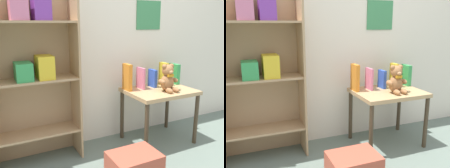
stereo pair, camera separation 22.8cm
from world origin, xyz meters
TOP-DOWN VIEW (x-y plane):
  - wall_back at (0.00, 1.48)m, footprint 4.80×0.07m
  - bookshelf_side at (-0.94, 1.33)m, footprint 0.72×0.28m
  - display_table at (0.23, 1.13)m, footprint 0.66×0.51m
  - teddy_bear at (0.27, 1.05)m, footprint 0.20×0.19m
  - book_standing_orange at (-0.07, 1.25)m, footprint 0.04×0.13m
  - book_standing_pink at (0.08, 1.24)m, footprint 0.03×0.13m
  - book_standing_blue at (0.23, 1.25)m, footprint 0.03×0.11m
  - book_standing_yellow at (0.38, 1.26)m, footprint 0.04×0.12m
  - book_standing_green at (0.53, 1.26)m, footprint 0.04×0.14m
  - storage_bin at (-0.35, 0.66)m, footprint 0.38×0.28m

SIDE VIEW (x-z plane):
  - storage_bin at x=-0.35m, z-range 0.00..0.23m
  - display_table at x=0.23m, z-range 0.20..0.75m
  - book_standing_blue at x=0.23m, z-range 0.55..0.73m
  - book_standing_pink at x=0.08m, z-range 0.55..0.77m
  - book_standing_green at x=0.53m, z-range 0.55..0.77m
  - book_standing_yellow at x=0.38m, z-range 0.55..0.79m
  - teddy_bear at x=0.27m, z-range 0.54..0.81m
  - book_standing_orange at x=-0.07m, z-range 0.55..0.81m
  - bookshelf_side at x=-0.94m, z-range 0.11..1.58m
  - wall_back at x=0.00m, z-range 0.00..2.50m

